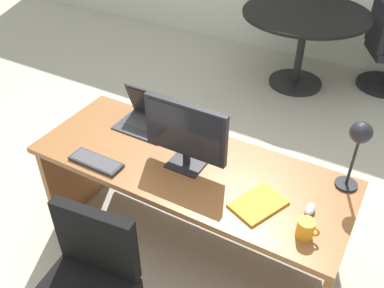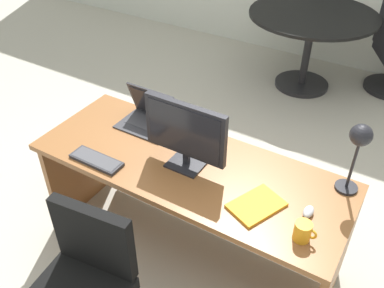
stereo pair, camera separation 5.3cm
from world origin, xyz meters
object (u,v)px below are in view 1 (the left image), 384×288
keyboard (96,162)px  coffee_mug (306,229)px  laptop (149,113)px  meeting_table (304,31)px  monitor (185,132)px  mouse (310,209)px  desk_lamp (358,141)px  book (258,204)px  desk (193,185)px

keyboard → coffee_mug: bearing=3.2°
laptop → meeting_table: 2.32m
monitor → mouse: bearing=-0.4°
desk_lamp → book: desk_lamp is taller
monitor → meeting_table: monitor is taller
laptop → book: bearing=-20.8°
desk → coffee_mug: size_ratio=16.87×
laptop → mouse: 1.17m
book → meeting_table: 2.70m
monitor → laptop: size_ratio=1.38×
monitor → mouse: monitor is taller
desk → laptop: 0.54m
mouse → coffee_mug: coffee_mug is taller
book → meeting_table: bearing=102.5°
desk → mouse: bearing=-6.0°
desk → keyboard: 0.60m
keyboard → book: keyboard is taller
desk_lamp → meeting_table: bearing=112.3°
laptop → keyboard: (-0.04, -0.49, -0.06)m
desk_lamp → book: (-0.35, -0.35, -0.30)m
laptop → book: 0.96m
coffee_mug → desk: bearing=161.9°
keyboard → desk_lamp: desk_lamp is taller
book → monitor: bearing=169.6°
mouse → keyboard: bearing=-168.8°
keyboard → desk_lamp: bearing=21.1°
keyboard → mouse: mouse is taller
laptop → monitor: bearing=-31.2°
desk → keyboard: keyboard is taller
book → meeting_table: (-0.58, 2.63, -0.13)m
laptop → keyboard: laptop is taller
coffee_mug → mouse: bearing=98.5°
desk_lamp → coffee_mug: size_ratio=3.87×
monitor → coffee_mug: (0.75, -0.17, -0.18)m
coffee_mug → meeting_table: bearing=107.4°
monitor → book: size_ratio=1.53×
keyboard → mouse: (1.18, 0.23, 0.01)m
monitor → desk_lamp: bearing=17.3°
desk_lamp → coffee_mug: desk_lamp is taller
keyboard → meeting_table: bearing=82.8°
desk_lamp → book: size_ratio=1.32×
monitor → book: 0.54m
laptop → meeting_table: (0.31, 2.29, -0.20)m
laptop → meeting_table: size_ratio=0.28×
monitor → keyboard: bearing=-152.5°
desk → book: (0.47, -0.16, 0.22)m
mouse → meeting_table: meeting_table is taller
desk → laptop: (-0.43, 0.18, 0.28)m
monitor → laptop: bearing=148.8°
mouse → desk: bearing=174.0°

